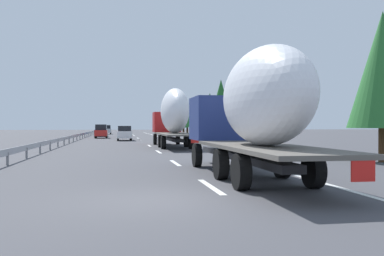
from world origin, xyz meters
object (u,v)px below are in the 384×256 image
truck_trailing (252,108)px  car_blue_sedan (101,131)px  car_white_van (124,133)px  road_sign (178,124)px  car_silver_hatch (107,130)px  truck_lead (173,115)px  car_red_compact (101,131)px

truck_trailing → car_blue_sedan: 57.01m
car_white_van → road_sign: size_ratio=1.61×
car_blue_sedan → car_silver_hatch: car_silver_hatch is taller
truck_lead → car_red_compact: (26.83, 7.02, -1.70)m
car_red_compact → road_sign: road_sign is taller
car_blue_sedan → truck_lead: bearing=-168.0°
truck_trailing → road_sign: truck_trailing is taller
car_red_compact → car_silver_hatch: 27.35m
truck_lead → road_sign: bearing=-9.2°
truck_trailing → car_red_compact: (48.17, 7.02, -1.44)m
car_white_van → car_blue_sedan: car_white_van is taller
car_white_van → truck_lead: bearing=-166.9°
truck_trailing → road_sign: (40.39, -3.10, -0.36)m
car_red_compact → car_blue_sedan: 8.33m
car_blue_sedan → car_silver_hatch: bearing=-1.4°
car_red_compact → car_white_van: 10.79m
truck_trailing → car_white_van: truck_trailing is taller
road_sign → car_red_compact: bearing=52.5°
truck_lead → truck_trailing: truck_lead is taller
truck_trailing → car_white_van: 38.09m
car_red_compact → road_sign: size_ratio=1.49×
car_red_compact → car_white_van: car_red_compact is taller
truck_lead → car_white_van: size_ratio=2.99×
car_blue_sedan → road_sign: road_sign is taller
truck_lead → car_red_compact: 27.79m
truck_lead → car_white_van: (16.52, 3.84, -1.77)m
truck_lead → car_silver_hatch: size_ratio=3.12×
truck_trailing → car_blue_sedan: (56.50, 7.46, -1.52)m
truck_lead → car_white_van: truck_lead is taller
truck_lead → road_sign: (19.05, -3.10, -0.61)m
truck_trailing → car_silver_hatch: truck_trailing is taller
truck_trailing → road_sign: size_ratio=4.18×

